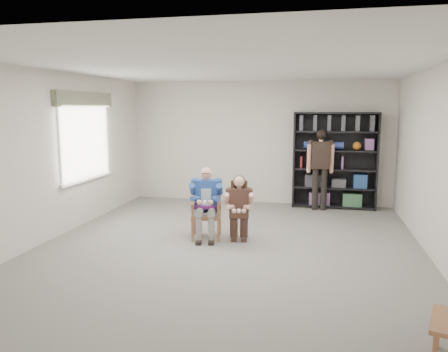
% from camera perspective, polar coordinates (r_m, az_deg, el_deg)
% --- Properties ---
extents(room_shell, '(6.00, 7.00, 2.80)m').
position_cam_1_polar(room_shell, '(6.68, 0.59, 2.14)').
color(room_shell, silver).
rests_on(room_shell, ground).
extents(floor, '(6.00, 7.00, 0.01)m').
position_cam_1_polar(floor, '(6.98, 0.57, -9.34)').
color(floor, slate).
rests_on(floor, ground).
extents(window_left, '(0.16, 2.00, 1.75)m').
position_cam_1_polar(window_left, '(8.66, -17.56, 4.79)').
color(window_left, silver).
rests_on(window_left, room_shell).
extents(armchair, '(0.62, 0.61, 0.93)m').
position_cam_1_polar(armchair, '(7.38, -2.32, -4.60)').
color(armchair, brown).
rests_on(armchair, floor).
extents(seated_man, '(0.64, 0.81, 1.21)m').
position_cam_1_polar(seated_man, '(7.34, -2.33, -3.54)').
color(seated_man, navy).
rests_on(seated_man, floor).
extents(kneeling_woman, '(0.59, 0.82, 1.11)m').
position_cam_1_polar(kneeling_woman, '(7.12, 1.97, -4.36)').
color(kneeling_woman, '#321F1B').
rests_on(kneeling_woman, floor).
extents(bookshelf, '(1.80, 0.38, 2.10)m').
position_cam_1_polar(bookshelf, '(9.85, 14.26, 1.97)').
color(bookshelf, black).
rests_on(bookshelf, floor).
extents(standing_man, '(0.56, 0.35, 1.74)m').
position_cam_1_polar(standing_man, '(9.57, 12.45, 0.76)').
color(standing_man, black).
rests_on(standing_man, floor).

